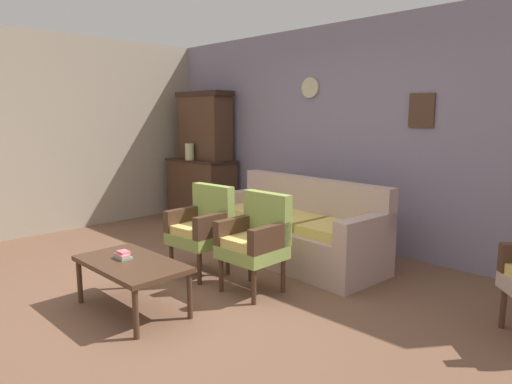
# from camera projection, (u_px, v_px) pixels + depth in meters

# --- Properties ---
(ground_plane) EXTENTS (7.68, 7.68, 0.00)m
(ground_plane) POSITION_uv_depth(u_px,v_px,m) (174.00, 303.00, 3.93)
(ground_plane) COLOR brown
(wall_back_with_decor) EXTENTS (6.40, 0.09, 2.70)m
(wall_back_with_decor) POSITION_uv_depth(u_px,v_px,m) (351.00, 136.00, 5.54)
(wall_back_with_decor) COLOR gray
(wall_back_with_decor) RESTS_ON ground
(wall_left_side) EXTENTS (0.06, 5.20, 2.70)m
(wall_left_side) POSITION_uv_depth(u_px,v_px,m) (27.00, 135.00, 5.96)
(wall_left_side) COLOR gray
(wall_left_side) RESTS_ON ground
(side_cabinet) EXTENTS (1.16, 0.55, 0.93)m
(side_cabinet) POSITION_uv_depth(u_px,v_px,m) (202.00, 189.00, 7.13)
(side_cabinet) COLOR #472D1E
(side_cabinet) RESTS_ON ground
(cabinet_upper_hutch) EXTENTS (0.99, 0.38, 1.03)m
(cabinet_upper_hutch) POSITION_uv_depth(u_px,v_px,m) (205.00, 125.00, 7.02)
(cabinet_upper_hutch) COLOR #472D1E
(cabinet_upper_hutch) RESTS_ON side_cabinet
(vase_on_cabinet) EXTENTS (0.14, 0.14, 0.25)m
(vase_on_cabinet) POSITION_uv_depth(u_px,v_px,m) (190.00, 152.00, 6.96)
(vase_on_cabinet) COLOR #BCBC84
(vase_on_cabinet) RESTS_ON side_cabinet
(floral_couch) EXTENTS (2.14, 0.93, 0.90)m
(floral_couch) POSITION_uv_depth(u_px,v_px,m) (295.00, 231.00, 5.07)
(floral_couch) COLOR tan
(floral_couch) RESTS_ON ground
(armchair_near_cabinet) EXTENTS (0.55, 0.52, 0.90)m
(armchair_near_cabinet) POSITION_uv_depth(u_px,v_px,m) (202.00, 226.00, 4.59)
(armchair_near_cabinet) COLOR #849947
(armchair_near_cabinet) RESTS_ON ground
(armchair_near_couch_end) EXTENTS (0.53, 0.50, 0.90)m
(armchair_near_couch_end) POSITION_uv_depth(u_px,v_px,m) (256.00, 238.00, 4.14)
(armchair_near_couch_end) COLOR #849947
(armchair_near_couch_end) RESTS_ON ground
(coffee_table) EXTENTS (1.00, 0.56, 0.42)m
(coffee_table) POSITION_uv_depth(u_px,v_px,m) (131.00, 267.00, 3.73)
(coffee_table) COLOR #472D1E
(coffee_table) RESTS_ON ground
(book_stack_on_table) EXTENTS (0.15, 0.10, 0.07)m
(book_stack_on_table) POSITION_uv_depth(u_px,v_px,m) (123.00, 255.00, 3.79)
(book_stack_on_table) COLOR gray
(book_stack_on_table) RESTS_ON coffee_table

